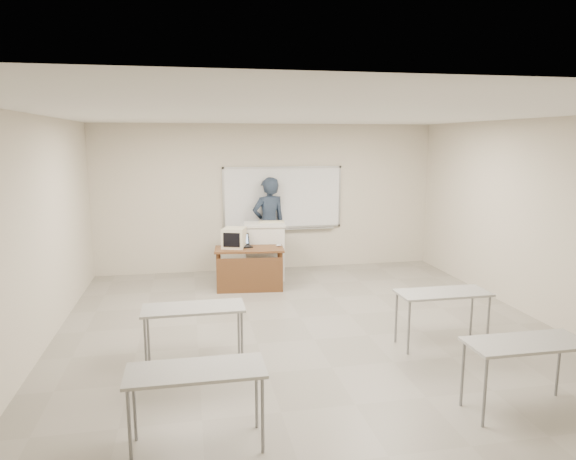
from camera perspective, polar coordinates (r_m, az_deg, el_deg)
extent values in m
cube|color=gray|center=(7.15, 2.90, -12.09)|extent=(7.00, 8.00, 0.01)
cube|color=white|center=(10.63, -0.59, 3.63)|extent=(2.40, 0.03, 1.20)
cube|color=#B7BABC|center=(10.58, -0.59, 6.97)|extent=(2.48, 0.04, 0.04)
cube|color=#B7BABC|center=(10.71, -0.58, 0.33)|extent=(2.48, 0.04, 0.04)
cube|color=#B7BABC|center=(10.48, -7.18, 3.46)|extent=(0.04, 0.04, 1.28)
cube|color=#B7BABC|center=(10.91, 5.74, 3.75)|extent=(0.04, 0.04, 1.28)
cube|color=#B7BABC|center=(10.68, -0.54, 0.08)|extent=(2.16, 0.07, 0.02)
cube|color=#A9A9A4|center=(6.24, -10.47, -8.53)|extent=(1.20, 0.50, 0.03)
cylinder|color=slate|center=(6.20, -15.54, -12.45)|extent=(0.03, 0.03, 0.70)
cylinder|color=slate|center=(6.20, -5.13, -12.10)|extent=(0.03, 0.03, 0.70)
cylinder|color=slate|center=(6.57, -15.27, -11.13)|extent=(0.03, 0.03, 0.70)
cylinder|color=slate|center=(6.58, -5.50, -10.81)|extent=(0.03, 0.03, 0.70)
cube|color=#A9A9A4|center=(7.02, 16.85, -6.71)|extent=(1.20, 0.50, 0.03)
cylinder|color=slate|center=(6.73, 13.27, -10.55)|extent=(0.03, 0.03, 0.70)
cylinder|color=slate|center=(7.23, 21.36, -9.51)|extent=(0.03, 0.03, 0.70)
cylinder|color=slate|center=(7.07, 11.93, -9.47)|extent=(0.03, 0.03, 0.70)
cylinder|color=slate|center=(7.55, 19.73, -8.58)|extent=(0.03, 0.03, 0.70)
cube|color=#A9A9A4|center=(4.66, -10.20, -15.13)|extent=(1.20, 0.50, 0.03)
cylinder|color=slate|center=(4.68, -17.20, -20.35)|extent=(0.03, 0.03, 0.70)
cylinder|color=slate|center=(4.68, -2.84, -19.86)|extent=(0.03, 0.03, 0.70)
cylinder|color=slate|center=(5.03, -16.71, -18.07)|extent=(0.03, 0.03, 0.70)
cylinder|color=slate|center=(5.03, -3.52, -17.62)|extent=(0.03, 0.03, 0.70)
cube|color=#A9A9A4|center=(5.66, 25.00, -11.31)|extent=(1.20, 0.50, 0.03)
cylinder|color=slate|center=(5.36, 21.03, -16.50)|extent=(0.03, 0.03, 0.70)
cylinder|color=slate|center=(5.66, 18.83, -14.87)|extent=(0.03, 0.03, 0.70)
cylinder|color=slate|center=(6.26, 27.85, -13.09)|extent=(0.03, 0.03, 0.70)
cube|color=brown|center=(9.29, -4.33, -2.13)|extent=(1.23, 0.62, 0.04)
cube|color=brown|center=(9.11, -4.08, -5.07)|extent=(1.17, 0.03, 0.63)
cylinder|color=#482712|center=(9.09, -7.61, -4.89)|extent=(0.06, 0.06, 0.71)
cylinder|color=#482712|center=(9.22, -0.66, -4.60)|extent=(0.06, 0.06, 0.71)
cylinder|color=#482712|center=(9.57, -7.80, -4.14)|extent=(0.06, 0.06, 0.71)
cylinder|color=#482712|center=(9.69, -1.19, -3.87)|extent=(0.06, 0.06, 0.71)
cube|color=white|center=(9.96, -2.61, -2.49)|extent=(0.74, 0.53, 1.05)
cube|color=white|center=(9.86, -2.64, 0.62)|extent=(0.78, 0.57, 0.04)
cube|color=beige|center=(9.37, -5.97, -0.83)|extent=(0.38, 0.39, 0.36)
cube|color=beige|center=(9.16, -5.85, -1.08)|extent=(0.39, 0.04, 0.37)
cube|color=black|center=(9.14, -5.83, -1.11)|extent=(0.30, 0.01, 0.26)
cube|color=black|center=(9.37, -5.01, -1.87)|extent=(0.31, 0.22, 0.02)
cube|color=black|center=(9.36, -5.00, -1.80)|extent=(0.25, 0.13, 0.01)
cube|color=black|center=(9.48, -5.11, -1.03)|extent=(0.31, 0.07, 0.21)
cube|color=#89AFE4|center=(9.47, -5.10, -1.03)|extent=(0.26, 0.05, 0.16)
ellipsoid|color=silver|center=(9.41, -1.04, -1.71)|extent=(0.11, 0.08, 0.04)
cube|color=beige|center=(9.95, -1.85, 0.92)|extent=(0.51, 0.22, 0.03)
imported|color=black|center=(10.50, -2.14, 0.62)|extent=(0.80, 0.63, 1.94)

